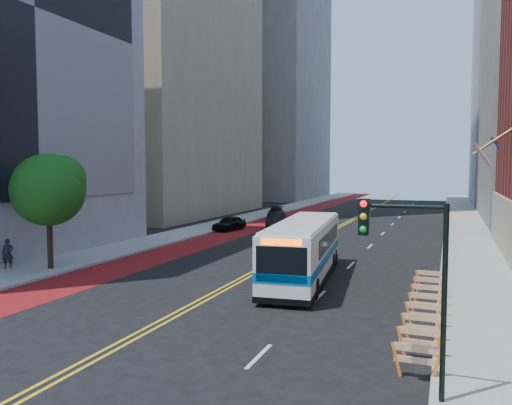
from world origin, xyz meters
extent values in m
plane|color=black|center=(0.00, 0.00, 0.00)|extent=(160.00, 160.00, 0.00)
cube|color=gray|center=(-12.00, 30.00, 0.07)|extent=(4.00, 140.00, 0.15)
cube|color=gray|center=(12.00, 30.00, 0.07)|extent=(4.00, 140.00, 0.15)
cube|color=maroon|center=(-8.10, 30.00, 0.00)|extent=(3.60, 140.00, 0.01)
cube|color=gold|center=(-0.18, 30.00, 0.00)|extent=(0.14, 140.00, 0.01)
cube|color=gold|center=(0.18, 30.00, 0.00)|extent=(0.14, 140.00, 0.01)
cube|color=silver|center=(4.80, -2.00, 0.01)|extent=(0.14, 2.20, 0.01)
cube|color=silver|center=(4.80, 6.00, 0.01)|extent=(0.14, 2.20, 0.01)
cube|color=silver|center=(4.80, 14.00, 0.01)|extent=(0.14, 2.20, 0.01)
cube|color=silver|center=(4.80, 22.00, 0.01)|extent=(0.14, 2.20, 0.01)
cube|color=silver|center=(4.80, 30.00, 0.01)|extent=(0.14, 2.20, 0.01)
cube|color=silver|center=(4.80, 38.00, 0.01)|extent=(0.14, 2.20, 0.01)
cube|color=silver|center=(4.80, 46.00, 0.01)|extent=(0.14, 2.20, 0.01)
cube|color=silver|center=(4.80, 54.00, 0.01)|extent=(0.14, 2.20, 0.01)
cube|color=silver|center=(4.80, 62.00, 0.01)|extent=(0.14, 2.20, 0.01)
cube|color=silver|center=(4.80, 70.00, 0.01)|extent=(0.14, 2.20, 0.01)
cube|color=silver|center=(4.80, 78.00, 0.01)|extent=(0.14, 2.20, 0.01)
cube|color=silver|center=(4.80, 86.00, 0.01)|extent=(0.14, 2.20, 0.01)
cube|color=black|center=(14.15, 20.00, 1.10)|extent=(0.35, 2.80, 2.20)
cylinder|color=#A57F33|center=(12.70, 8.00, 7.60)|extent=(2.85, 0.12, 2.05)
cube|color=#B21419|center=(11.70, 8.00, 6.60)|extent=(0.75, 1.90, 1.05)
cube|color=navy|center=(12.25, 8.45, 7.15)|extent=(0.39, 0.85, 0.52)
cube|color=black|center=(-14.05, 8.00, 16.00)|extent=(0.30, 20.40, 24.00)
cube|color=slate|center=(-24.00, 78.00, 32.50)|extent=(20.00, 26.00, 65.00)
cube|color=orange|center=(9.05, -2.00, 0.50)|extent=(0.32, 0.06, 0.99)
cube|color=orange|center=(10.15, -2.00, 0.50)|extent=(0.32, 0.06, 0.99)
cube|color=orange|center=(9.60, -2.00, 0.90)|extent=(1.25, 0.05, 0.22)
cube|color=orange|center=(9.60, -2.00, 0.55)|extent=(1.25, 0.05, 0.18)
cube|color=orange|center=(9.05, -0.45, 0.50)|extent=(0.32, 0.06, 0.99)
cube|color=orange|center=(10.15, -0.45, 0.50)|extent=(0.32, 0.06, 0.99)
cube|color=orange|center=(9.60, -0.45, 0.90)|extent=(1.25, 0.05, 0.22)
cube|color=orange|center=(9.60, -0.45, 0.55)|extent=(1.25, 0.05, 0.18)
cube|color=orange|center=(9.05, 1.10, 0.50)|extent=(0.32, 0.06, 0.99)
cube|color=orange|center=(10.15, 1.10, 0.50)|extent=(0.32, 0.06, 0.99)
cube|color=orange|center=(9.60, 1.10, 0.90)|extent=(1.25, 0.05, 0.22)
cube|color=orange|center=(9.60, 1.10, 0.55)|extent=(1.25, 0.05, 0.18)
cube|color=orange|center=(9.05, 2.65, 0.50)|extent=(0.32, 0.06, 0.99)
cube|color=orange|center=(10.15, 2.65, 0.50)|extent=(0.32, 0.06, 0.99)
cube|color=orange|center=(9.60, 2.65, 0.90)|extent=(1.25, 0.05, 0.22)
cube|color=orange|center=(9.60, 2.65, 0.55)|extent=(1.25, 0.05, 0.18)
cube|color=orange|center=(9.05, 4.20, 0.50)|extent=(0.32, 0.06, 0.99)
cube|color=orange|center=(10.15, 4.20, 0.50)|extent=(0.32, 0.06, 0.99)
cube|color=orange|center=(9.60, 4.20, 0.90)|extent=(1.25, 0.05, 0.22)
cube|color=orange|center=(9.60, 4.20, 0.55)|extent=(1.25, 0.05, 0.18)
cube|color=orange|center=(9.05, 5.75, 0.50)|extent=(0.32, 0.06, 0.99)
cube|color=orange|center=(10.15, 5.75, 0.50)|extent=(0.32, 0.06, 0.99)
cube|color=orange|center=(9.60, 5.75, 0.90)|extent=(1.25, 0.05, 0.22)
cube|color=orange|center=(9.60, 5.75, 0.55)|extent=(1.25, 0.05, 0.18)
cube|color=orange|center=(9.05, 7.30, 0.50)|extent=(0.32, 0.06, 0.99)
cube|color=orange|center=(10.15, 7.30, 0.50)|extent=(0.32, 0.06, 0.99)
cube|color=orange|center=(9.60, 7.30, 0.90)|extent=(1.25, 0.05, 0.22)
cube|color=orange|center=(9.60, 7.30, 0.55)|extent=(1.25, 0.05, 0.18)
cube|color=orange|center=(9.05, 8.85, 0.50)|extent=(0.32, 0.06, 0.99)
cube|color=orange|center=(10.15, 8.85, 0.50)|extent=(0.32, 0.06, 0.99)
cube|color=orange|center=(9.60, 8.85, 0.90)|extent=(1.25, 0.05, 0.22)
cube|color=orange|center=(9.60, 8.85, 0.55)|extent=(1.25, 0.05, 0.18)
cylinder|color=black|center=(-11.30, 6.00, 1.75)|extent=(0.32, 0.32, 3.20)
sphere|color=#0F460F|center=(-11.30, 6.00, 4.75)|extent=(4.20, 4.20, 4.20)
sphere|color=#0F460F|center=(-10.70, 6.40, 5.35)|extent=(2.80, 2.80, 2.80)
sphere|color=#0F460F|center=(-11.80, 5.70, 5.15)|extent=(2.40, 2.40, 2.40)
cylinder|color=black|center=(10.30, -3.50, 2.65)|extent=(0.14, 0.14, 5.00)
cylinder|color=black|center=(9.30, -3.50, 5.05)|extent=(2.00, 0.10, 0.10)
cube|color=black|center=(8.30, -3.50, 4.75)|extent=(0.28, 0.22, 0.95)
sphere|color=red|center=(8.30, -3.64, 5.10)|extent=(0.18, 0.18, 0.18)
sphere|color=yellow|center=(8.30, -3.64, 4.77)|extent=(0.18, 0.18, 0.18)
sphere|color=#0CA526|center=(8.30, -3.64, 4.44)|extent=(0.18, 0.18, 0.18)
cube|color=silver|center=(3.18, 8.99, 1.71)|extent=(3.75, 11.78, 2.75)
cube|color=#0352A1|center=(3.18, 8.99, 1.30)|extent=(3.80, 11.82, 0.43)
cube|color=black|center=(3.10, 9.76, 2.17)|extent=(3.42, 8.33, 0.92)
cube|color=black|center=(3.81, 3.27, 1.93)|extent=(2.20, 0.34, 1.54)
cube|color=black|center=(2.55, 14.72, 2.12)|extent=(2.01, 0.31, 0.96)
cube|color=#FF5905|center=(3.81, 3.26, 2.89)|extent=(1.75, 0.27, 0.29)
cube|color=silver|center=(3.18, 8.99, 3.14)|extent=(3.57, 11.19, 0.12)
cube|color=black|center=(3.18, 8.99, 0.34)|extent=(3.79, 11.81, 0.29)
cylinder|color=black|center=(2.45, 5.18, 0.48)|extent=(0.39, 0.99, 0.96)
cylinder|color=black|center=(4.72, 5.43, 0.48)|extent=(0.39, 0.99, 0.96)
cylinder|color=black|center=(1.70, 12.09, 0.48)|extent=(0.39, 0.99, 0.96)
cylinder|color=black|center=(3.96, 12.34, 0.48)|extent=(0.39, 0.99, 0.96)
cylinder|color=black|center=(1.55, 13.47, 0.48)|extent=(0.39, 0.99, 0.96)
cylinder|color=black|center=(3.81, 13.72, 0.48)|extent=(0.39, 0.99, 0.96)
imported|color=black|center=(-9.30, 27.00, 0.70)|extent=(2.31, 4.33, 1.40)
imported|color=black|center=(-5.69, 30.42, 0.79)|extent=(2.74, 5.02, 1.57)
imported|color=black|center=(-8.52, 38.64, 0.70)|extent=(3.21, 5.17, 1.40)
imported|color=black|center=(-13.60, 5.09, 1.01)|extent=(0.75, 0.71, 1.73)
camera|label=1|loc=(10.33, -16.55, 6.03)|focal=35.00mm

